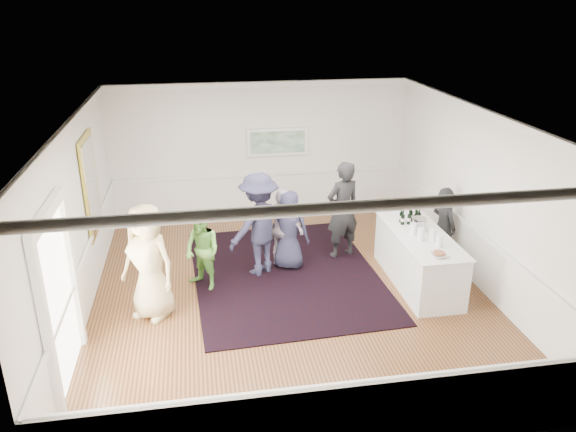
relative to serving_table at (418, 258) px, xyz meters
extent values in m
plane|color=brown|center=(-2.41, 0.09, -0.50)|extent=(8.00, 8.00, 0.00)
cube|color=white|center=(-2.41, 0.09, 2.70)|extent=(7.00, 8.00, 0.02)
cube|color=white|center=(-5.91, 0.09, 1.10)|extent=(0.02, 8.00, 3.20)
cube|color=white|center=(1.09, 0.09, 1.10)|extent=(0.02, 8.00, 3.20)
cube|color=white|center=(-2.41, 4.09, 1.10)|extent=(7.00, 0.02, 3.20)
cube|color=white|center=(-2.41, -3.91, 1.10)|extent=(7.00, 0.02, 3.20)
cube|color=gold|center=(-5.87, 1.39, 1.30)|extent=(0.04, 1.25, 1.85)
cube|color=white|center=(-5.84, 1.39, 1.30)|extent=(0.01, 1.05, 1.65)
cube|color=white|center=(-5.84, -2.63, 0.70)|extent=(0.10, 0.14, 2.40)
cube|color=white|center=(-5.84, -0.99, 0.70)|extent=(0.10, 0.14, 2.40)
cube|color=white|center=(-5.84, -1.81, 1.98)|extent=(0.10, 1.78, 0.16)
cube|color=white|center=(-5.88, -1.81, 0.70)|extent=(0.02, 1.50, 2.40)
cube|color=white|center=(-2.01, 4.04, 1.28)|extent=(1.44, 0.05, 0.66)
cube|color=#2A703C|center=(-2.01, 4.01, 1.28)|extent=(1.30, 0.01, 0.52)
cube|color=black|center=(-2.37, 0.74, -0.49)|extent=(3.65, 4.67, 0.02)
cube|color=silver|center=(0.00, 0.00, -0.01)|extent=(0.87, 2.41, 0.98)
cube|color=silver|center=(0.00, 0.00, 0.49)|extent=(0.93, 2.47, 0.02)
imported|color=black|center=(0.79, 0.73, 0.29)|extent=(0.56, 0.68, 1.59)
imported|color=#CFBB81|center=(-4.81, -0.33, 0.49)|extent=(1.16, 1.06, 1.98)
imported|color=#6AB448|center=(-3.93, 0.48, 0.24)|extent=(0.90, 0.91, 1.48)
imported|color=#BEB1C6|center=(-2.36, 1.15, 0.30)|extent=(0.95, 0.93, 1.60)
imported|color=#222239|center=(-2.84, 0.91, 0.51)|extent=(1.50, 1.33, 2.02)
imported|color=black|center=(-1.10, 1.37, 0.51)|extent=(0.85, 0.69, 2.02)
imported|color=#222239|center=(-2.24, 1.05, 0.28)|extent=(0.90, 0.76, 1.57)
cylinder|color=#64BA42|center=(-0.11, -0.27, 0.62)|extent=(0.12, 0.12, 0.24)
cylinder|color=#E2425B|center=(0.08, -0.33, 0.62)|extent=(0.12, 0.12, 0.24)
cylinder|color=#5AAA3C|center=(-0.16, -0.03, 0.62)|extent=(0.12, 0.12, 0.24)
cylinder|color=white|center=(0.09, -0.58, 0.62)|extent=(0.12, 0.12, 0.24)
cylinder|color=silver|center=(0.02, 0.15, 0.61)|extent=(0.26, 0.26, 0.25)
imported|color=white|center=(-0.06, -0.94, 0.53)|extent=(0.28, 0.28, 0.07)
cylinder|color=#985F3D|center=(-0.06, -0.94, 0.55)|extent=(0.19, 0.19, 0.04)
camera|label=1|loc=(-3.93, -8.80, 4.57)|focal=35.00mm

